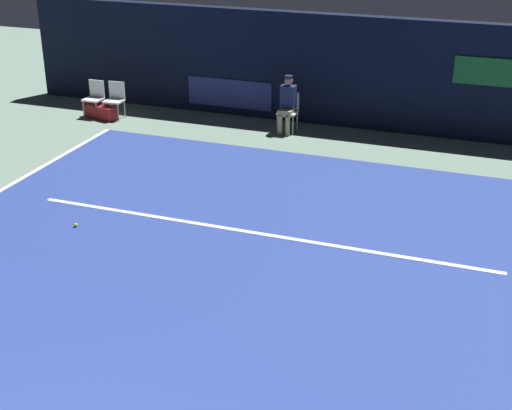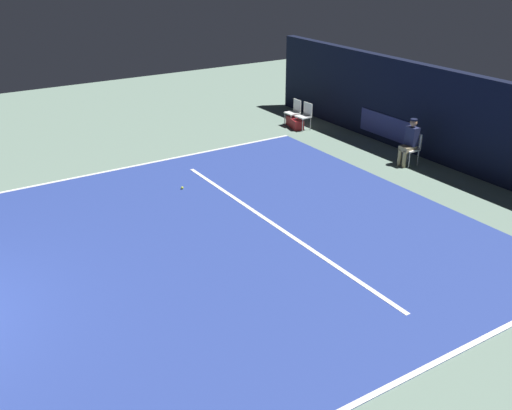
{
  "view_description": "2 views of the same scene",
  "coord_description": "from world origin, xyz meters",
  "px_view_note": "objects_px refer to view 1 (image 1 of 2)",
  "views": [
    {
      "loc": [
        3.85,
        -3.12,
        5.45
      ],
      "look_at": [
        0.43,
        6.18,
        1.03
      ],
      "focal_mm": 51.84,
      "sensor_mm": 36.0,
      "label": 1
    },
    {
      "loc": [
        9.5,
        0.75,
        5.72
      ],
      "look_at": [
        0.71,
        6.32,
        0.98
      ],
      "focal_mm": 40.71,
      "sensor_mm": 36.0,
      "label": 2
    }
  ],
  "objects_px": {
    "courtside_chair_near": "(95,96)",
    "equipment_bag": "(101,112)",
    "line_judge_on_chair": "(287,103)",
    "tennis_ball": "(76,225)",
    "courtside_chair_far": "(115,98)"
  },
  "relations": [
    {
      "from": "courtside_chair_near",
      "to": "equipment_bag",
      "type": "distance_m",
      "value": 0.42
    },
    {
      "from": "line_judge_on_chair",
      "to": "courtside_chair_near",
      "type": "distance_m",
      "value": 4.87
    },
    {
      "from": "tennis_ball",
      "to": "courtside_chair_near",
      "type": "bearing_deg",
      "value": 118.32
    },
    {
      "from": "courtside_chair_near",
      "to": "tennis_ball",
      "type": "bearing_deg",
      "value": -61.68
    },
    {
      "from": "line_judge_on_chair",
      "to": "tennis_ball",
      "type": "xyz_separation_m",
      "value": [
        -1.78,
        -6.13,
        -0.64
      ]
    },
    {
      "from": "line_judge_on_chair",
      "to": "courtside_chair_far",
      "type": "bearing_deg",
      "value": -174.7
    },
    {
      "from": "line_judge_on_chair",
      "to": "courtside_chair_near",
      "type": "bearing_deg",
      "value": -174.73
    },
    {
      "from": "line_judge_on_chair",
      "to": "equipment_bag",
      "type": "distance_m",
      "value": 4.68
    },
    {
      "from": "line_judge_on_chair",
      "to": "equipment_bag",
      "type": "xyz_separation_m",
      "value": [
        -4.62,
        -0.56,
        -0.53
      ]
    },
    {
      "from": "courtside_chair_far",
      "to": "tennis_ball",
      "type": "height_order",
      "value": "courtside_chair_far"
    },
    {
      "from": "courtside_chair_far",
      "to": "equipment_bag",
      "type": "distance_m",
      "value": 0.5
    },
    {
      "from": "courtside_chair_far",
      "to": "tennis_ball",
      "type": "xyz_separation_m",
      "value": [
        2.52,
        -5.73,
        -0.46
      ]
    },
    {
      "from": "tennis_ball",
      "to": "equipment_bag",
      "type": "relative_size",
      "value": 0.08
    },
    {
      "from": "courtside_chair_near",
      "to": "equipment_bag",
      "type": "height_order",
      "value": "courtside_chair_near"
    },
    {
      "from": "line_judge_on_chair",
      "to": "tennis_ball",
      "type": "distance_m",
      "value": 6.41
    }
  ]
}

